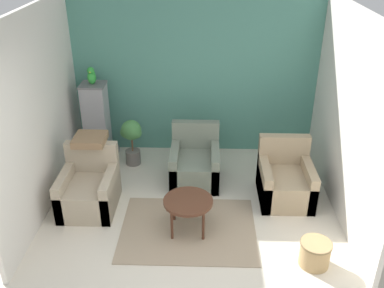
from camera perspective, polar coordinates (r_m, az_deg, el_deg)
The scene contains 13 objects.
wall_back_accent at distance 7.07m, azimuth 0.43°, elevation 9.14°, with size 4.08×0.06×2.67m.
wall_left at distance 5.92m, azimuth -19.86°, elevation 3.72°, with size 0.06×3.28×2.67m.
wall_right at distance 5.81m, azimuth 20.24°, elevation 3.22°, with size 0.06×3.28×2.67m.
area_rug at distance 5.67m, azimuth -0.50°, elevation -11.26°, with size 1.74×1.35×0.01m.
coffee_table at distance 5.43m, azimuth -0.52°, elevation -7.89°, with size 0.63×0.63×0.46m.
armchair_left at distance 6.10m, azimuth -13.52°, elevation -5.95°, with size 0.73×0.84×0.84m.
armchair_right at distance 6.27m, azimuth 12.30°, elevation -4.86°, with size 0.73×0.84×0.84m.
armchair_middle at distance 6.54m, azimuth 0.40°, elevation -2.69°, with size 0.73×0.84×0.84m.
birdcage at distance 7.15m, azimuth -12.53°, elevation 2.40°, with size 0.55×0.55×1.32m.
parrot at distance 6.85m, azimuth -13.24°, elevation 8.82°, with size 0.13×0.24×0.28m.
potted_plant at distance 6.94m, azimuth -8.07°, elevation 0.94°, with size 0.36×0.32×0.77m.
wicker_basket at distance 5.28m, azimuth 16.07°, elevation -13.76°, with size 0.37×0.37×0.31m.
throw_pillow at distance 6.06m, azimuth -13.45°, elevation 0.60°, with size 0.43×0.43×0.10m.
Camera 1 is at (0.16, -3.40, 3.55)m, focal length 40.00 mm.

